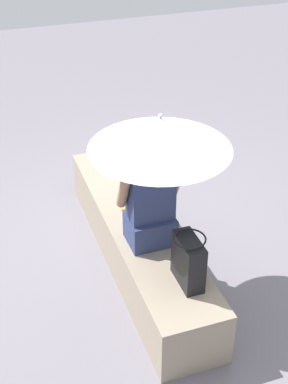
% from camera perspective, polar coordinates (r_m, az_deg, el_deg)
% --- Properties ---
extents(ground_plane, '(14.00, 14.00, 0.00)m').
position_cam_1_polar(ground_plane, '(4.65, -0.56, -7.23)').
color(ground_plane, slate).
extents(stone_bench, '(2.41, 0.51, 0.43)m').
position_cam_1_polar(stone_bench, '(4.52, -0.58, -5.13)').
color(stone_bench, gray).
rests_on(stone_bench, ground).
extents(person_seated, '(0.28, 0.47, 0.90)m').
position_cam_1_polar(person_seated, '(3.95, 0.66, -0.57)').
color(person_seated, navy).
rests_on(person_seated, stone_bench).
extents(parasol, '(0.97, 0.97, 1.07)m').
position_cam_1_polar(parasol, '(3.63, 1.68, 6.06)').
color(parasol, '#B7B7BC').
rests_on(parasol, stone_bench).
extents(handbag_black, '(0.30, 0.22, 0.37)m').
position_cam_1_polar(handbag_black, '(3.72, 4.61, -7.06)').
color(handbag_black, black).
rests_on(handbag_black, stone_bench).
extents(magazine, '(0.32, 0.26, 0.01)m').
position_cam_1_polar(magazine, '(4.61, -1.22, -0.82)').
color(magazine, gold).
rests_on(magazine, stone_bench).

